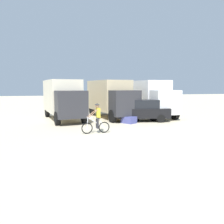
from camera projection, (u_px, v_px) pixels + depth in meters
ground_plane at (136, 138)px, 12.26m from camera, size 120.00×120.00×0.00m
box_truck_cream_rv at (63, 98)px, 19.11m from camera, size 3.41×7.04×3.35m
box_truck_tan_camper at (111, 97)px, 20.38m from camera, size 3.37×7.03×3.35m
box_truck_avon_van at (149, 96)px, 21.29m from camera, size 2.83×6.90×3.35m
sedan_parked at (143, 110)px, 18.28m from camera, size 4.45×2.48×1.76m
cyclist_orange_shirt at (97, 119)px, 13.53m from camera, size 1.73×0.52×1.82m
supply_crate at (129, 120)px, 17.36m from camera, size 1.20×1.26×0.52m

